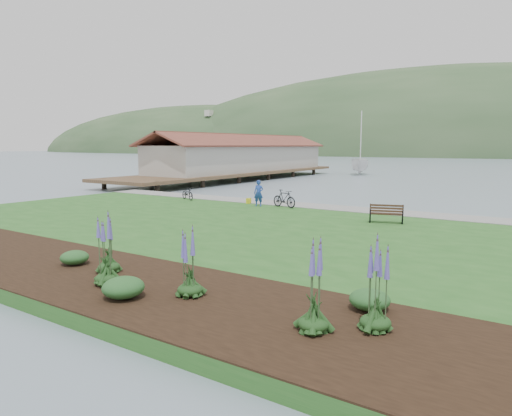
# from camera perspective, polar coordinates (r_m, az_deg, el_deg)

# --- Properties ---
(ground) EXTENTS (600.00, 600.00, 0.00)m
(ground) POSITION_cam_1_polar(r_m,az_deg,el_deg) (21.84, -0.59, -2.83)
(ground) COLOR slate
(ground) RESTS_ON ground
(lawn) EXTENTS (34.00, 20.00, 0.40)m
(lawn) POSITION_cam_1_polar(r_m,az_deg,el_deg) (20.21, -3.77, -3.14)
(lawn) COLOR #24571E
(lawn) RESTS_ON ground
(shoreline_path) EXTENTS (34.00, 2.20, 0.03)m
(shoreline_path) POSITION_cam_1_polar(r_m,az_deg,el_deg) (27.69, 7.44, 0.24)
(shoreline_path) COLOR gray
(shoreline_path) RESTS_ON lawn
(garden_bed) EXTENTS (24.00, 4.40, 0.04)m
(garden_bed) POSITION_cam_1_polar(r_m,az_deg,el_deg) (12.58, -14.59, -9.16)
(garden_bed) COLOR black
(garden_bed) RESTS_ON lawn
(pier_pavilion) EXTENTS (8.00, 36.00, 5.40)m
(pier_pavilion) POSITION_cam_1_polar(r_m,az_deg,el_deg) (55.49, -1.79, 6.38)
(pier_pavilion) COLOR #4C3826
(pier_pavilion) RESTS_ON ground
(park_bench) EXTENTS (1.64, 1.05, 0.94)m
(park_bench) POSITION_cam_1_polar(r_m,az_deg,el_deg) (22.35, 15.98, -0.63)
(park_bench) COLOR black
(park_bench) RESTS_ON lawn
(person) EXTENTS (0.78, 0.64, 1.85)m
(person) POSITION_cam_1_polar(r_m,az_deg,el_deg) (27.44, 0.33, 2.15)
(person) COLOR #22429E
(person) RESTS_ON lawn
(bicycle_a) EXTENTS (1.23, 1.77, 0.88)m
(bicycle_a) POSITION_cam_1_polar(r_m,az_deg,el_deg) (31.07, -8.55, 1.83)
(bicycle_a) COLOR black
(bicycle_a) RESTS_ON lawn
(bicycle_b) EXTENTS (0.87, 1.80, 1.05)m
(bicycle_b) POSITION_cam_1_polar(r_m,az_deg,el_deg) (26.99, 3.55, 1.18)
(bicycle_b) COLOR black
(bicycle_b) RESTS_ON lawn
(sailboat) EXTENTS (13.29, 13.41, 27.85)m
(sailboat) POSITION_cam_1_polar(r_m,az_deg,el_deg) (65.46, 12.84, 4.10)
(sailboat) COLOR silver
(sailboat) RESTS_ON ground
(pannier) EXTENTS (0.22, 0.33, 0.34)m
(pannier) POSITION_cam_1_polar(r_m,az_deg,el_deg) (28.77, -0.93, 0.90)
(pannier) COLOR yellow
(pannier) RESTS_ON lawn
(echium_0) EXTENTS (0.62, 0.62, 2.07)m
(echium_0) POSITION_cam_1_polar(r_m,az_deg,el_deg) (12.52, -18.23, -5.60)
(echium_0) COLOR #153714
(echium_0) RESTS_ON garden_bed
(echium_1) EXTENTS (0.62, 0.62, 1.81)m
(echium_1) POSITION_cam_1_polar(r_m,az_deg,el_deg) (11.11, -8.31, -7.07)
(echium_1) COLOR #153714
(echium_1) RESTS_ON garden_bed
(echium_2) EXTENTS (0.62, 0.62, 1.89)m
(echium_2) POSITION_cam_1_polar(r_m,az_deg,el_deg) (9.04, 7.28, -10.62)
(echium_2) COLOR #153714
(echium_2) RESTS_ON garden_bed
(echium_3) EXTENTS (0.62, 0.62, 2.03)m
(echium_3) POSITION_cam_1_polar(r_m,az_deg,el_deg) (9.30, 14.84, -9.57)
(echium_3) COLOR #153714
(echium_3) RESTS_ON garden_bed
(echium_4) EXTENTS (0.62, 0.62, 1.76)m
(echium_4) POSITION_cam_1_polar(r_m,az_deg,el_deg) (13.69, -17.99, -4.82)
(echium_4) COLOR #153714
(echium_4) RESTS_ON garden_bed
(shrub_0) EXTENTS (0.84, 0.84, 0.42)m
(shrub_0) POSITION_cam_1_polar(r_m,az_deg,el_deg) (15.04, -21.74, -5.76)
(shrub_0) COLOR #1E4C21
(shrub_0) RESTS_ON garden_bed
(shrub_1) EXTENTS (1.00, 1.00, 0.50)m
(shrub_1) POSITION_cam_1_polar(r_m,az_deg,el_deg) (11.45, -16.25, -9.51)
(shrub_1) COLOR #1E4C21
(shrub_1) RESTS_ON garden_bed
(shrub_2) EXTENTS (0.90, 0.90, 0.45)m
(shrub_2) POSITION_cam_1_polar(r_m,az_deg,el_deg) (10.56, 14.01, -11.05)
(shrub_2) COLOR #1E4C21
(shrub_2) RESTS_ON garden_bed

